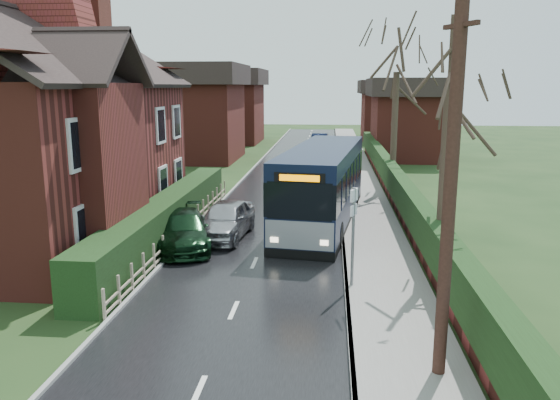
# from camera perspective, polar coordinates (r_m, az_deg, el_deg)

# --- Properties ---
(ground) EXTENTS (140.00, 140.00, 0.00)m
(ground) POSITION_cam_1_polar(r_m,az_deg,el_deg) (16.78, -3.65, -8.78)
(ground) COLOR #2F461E
(ground) RESTS_ON ground
(road) EXTENTS (6.00, 100.00, 0.02)m
(road) POSITION_cam_1_polar(r_m,az_deg,el_deg) (26.30, -0.30, -1.11)
(road) COLOR black
(road) RESTS_ON ground
(pavement) EXTENTS (2.50, 100.00, 0.14)m
(pavement) POSITION_cam_1_polar(r_m,az_deg,el_deg) (26.23, 8.99, -1.16)
(pavement) COLOR slate
(pavement) RESTS_ON ground
(kerb_right) EXTENTS (0.12, 100.00, 0.14)m
(kerb_right) POSITION_cam_1_polar(r_m,az_deg,el_deg) (26.18, 6.37, -1.11)
(kerb_right) COLOR gray
(kerb_right) RESTS_ON ground
(kerb_left) EXTENTS (0.12, 100.00, 0.10)m
(kerb_left) POSITION_cam_1_polar(r_m,az_deg,el_deg) (26.76, -6.81, -0.88)
(kerb_left) COLOR gray
(kerb_left) RESTS_ON ground
(front_hedge) EXTENTS (1.20, 16.00, 1.60)m
(front_hedge) POSITION_cam_1_polar(r_m,az_deg,el_deg) (22.08, -11.71, -1.77)
(front_hedge) COLOR black
(front_hedge) RESTS_ON ground
(picket_fence) EXTENTS (0.10, 16.00, 0.90)m
(picket_fence) POSITION_cam_1_polar(r_m,az_deg,el_deg) (21.96, -9.80, -2.72)
(picket_fence) COLOR gray
(picket_fence) RESTS_ON ground
(right_wall_hedge) EXTENTS (0.60, 50.00, 1.80)m
(right_wall_hedge) POSITION_cam_1_polar(r_m,az_deg,el_deg) (26.18, 12.44, 0.81)
(right_wall_hedge) COLOR maroon
(right_wall_hedge) RESTS_ON ground
(brick_house) EXTENTS (9.30, 14.60, 10.30)m
(brick_house) POSITION_cam_1_polar(r_m,az_deg,el_deg) (23.24, -23.82, 7.07)
(brick_house) COLOR maroon
(brick_house) RESTS_ON ground
(bus) EXTENTS (3.91, 11.21, 3.34)m
(bus) POSITION_cam_1_polar(r_m,az_deg,el_deg) (23.73, 4.47, 1.49)
(bus) COLOR black
(bus) RESTS_ON ground
(car_silver) EXTENTS (2.10, 4.42, 1.46)m
(car_silver) POSITION_cam_1_polar(r_m,az_deg,el_deg) (21.68, -5.71, -2.03)
(car_silver) COLOR #AFAFB4
(car_silver) RESTS_ON ground
(car_green) EXTENTS (3.07, 4.91, 1.33)m
(car_green) POSITION_cam_1_polar(r_m,az_deg,el_deg) (20.60, -10.10, -3.08)
(car_green) COLOR black
(car_green) RESTS_ON ground
(car_distant) EXTENTS (1.77, 4.34, 1.40)m
(car_distant) POSITION_cam_1_polar(r_m,az_deg,el_deg) (53.67, 4.23, 6.25)
(car_distant) COLOR black
(car_distant) RESTS_ON ground
(bus_stop_sign) EXTENTS (0.24, 0.45, 3.07)m
(bus_stop_sign) POSITION_cam_1_polar(r_m,az_deg,el_deg) (15.88, 7.67, -2.42)
(bus_stop_sign) COLOR slate
(bus_stop_sign) RESTS_ON ground
(telegraph_pole) EXTENTS (0.47, 0.92, 7.52)m
(telegraph_pole) POSITION_cam_1_polar(r_m,az_deg,el_deg) (10.96, 17.31, 0.24)
(telegraph_pole) COLOR black
(telegraph_pole) RESTS_ON ground
(tree_right_near) EXTENTS (3.89, 3.89, 8.40)m
(tree_right_near) POSITION_cam_1_polar(r_m,az_deg,el_deg) (17.37, 17.35, 12.53)
(tree_right_near) COLOR #362820
(tree_right_near) RESTS_ON ground
(tree_right_far) EXTENTS (4.92, 4.92, 9.51)m
(tree_right_far) POSITION_cam_1_polar(r_m,az_deg,el_deg) (31.44, 12.13, 13.77)
(tree_right_far) COLOR #372920
(tree_right_far) RESTS_ON ground
(tree_house_side) EXTENTS (4.27, 4.27, 9.72)m
(tree_house_side) POSITION_cam_1_polar(r_m,az_deg,el_deg) (30.06, -19.25, 13.79)
(tree_house_side) COLOR #3E3025
(tree_house_side) RESTS_ON ground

